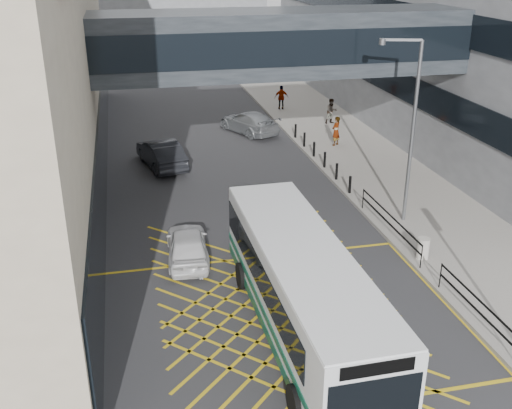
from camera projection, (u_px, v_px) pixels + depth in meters
ground at (281, 319)px, 20.49m from camera, size 120.00×120.00×0.00m
skybridge at (280, 42)px, 28.90m from camera, size 20.00×4.10×3.00m
pavement at (363, 160)px, 35.72m from camera, size 6.00×54.00×0.16m
box_junction at (281, 319)px, 20.49m from camera, size 12.00×9.00×0.01m
bus at (301, 287)px, 19.18m from camera, size 2.95×11.33×3.17m
car_white at (187, 244)px, 24.12m from camera, size 2.07×4.49×1.40m
car_dark at (161, 153)px, 34.49m from camera, size 3.11×5.45×1.61m
car_silver at (249, 122)px, 40.90m from camera, size 3.95×5.42×1.55m
street_lamp at (409, 122)px, 25.81m from camera, size 1.83×0.74×8.13m
litter_bin at (423, 248)px, 24.05m from camera, size 0.50×0.50×0.87m
kerb_railings at (425, 254)px, 22.97m from camera, size 0.05×12.54×1.00m
bollards at (319, 154)px, 34.96m from camera, size 0.14×10.14×0.90m
pedestrian_a at (336, 131)px, 37.71m from camera, size 0.90×0.86×1.85m
pedestrian_b at (332, 111)px, 42.44m from camera, size 0.94×0.64×1.77m
pedestrian_c at (281, 98)px, 46.23m from camera, size 1.14×0.67×1.83m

